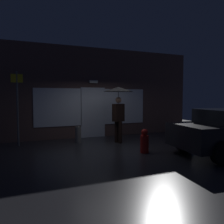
{
  "coord_description": "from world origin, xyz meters",
  "views": [
    {
      "loc": [
        -2.96,
        -7.31,
        1.76
      ],
      "look_at": [
        0.27,
        0.6,
        1.21
      ],
      "focal_mm": 35.91,
      "sensor_mm": 36.0,
      "label": 1
    }
  ],
  "objects_px": {
    "street_sign_post": "(17,104)",
    "sidewalk_bollard": "(78,135)",
    "person_with_umbrella": "(118,99)",
    "fire_hydrant": "(144,142)"
  },
  "relations": [
    {
      "from": "street_sign_post",
      "to": "sidewalk_bollard",
      "type": "height_order",
      "value": "street_sign_post"
    },
    {
      "from": "sidewalk_bollard",
      "to": "fire_hydrant",
      "type": "xyz_separation_m",
      "value": [
        1.58,
        -2.35,
        0.04
      ]
    },
    {
      "from": "fire_hydrant",
      "to": "sidewalk_bollard",
      "type": "bearing_deg",
      "value": 124.01
    },
    {
      "from": "street_sign_post",
      "to": "person_with_umbrella",
      "type": "bearing_deg",
      "value": -12.59
    },
    {
      "from": "person_with_umbrella",
      "to": "fire_hydrant",
      "type": "xyz_separation_m",
      "value": [
        0.13,
        -1.77,
        -1.35
      ]
    },
    {
      "from": "person_with_umbrella",
      "to": "street_sign_post",
      "type": "relative_size",
      "value": 0.8
    },
    {
      "from": "person_with_umbrella",
      "to": "fire_hydrant",
      "type": "height_order",
      "value": "person_with_umbrella"
    },
    {
      "from": "person_with_umbrella",
      "to": "street_sign_post",
      "type": "bearing_deg",
      "value": 145.56
    },
    {
      "from": "street_sign_post",
      "to": "sidewalk_bollard",
      "type": "relative_size",
      "value": 4.31
    },
    {
      "from": "sidewalk_bollard",
      "to": "fire_hydrant",
      "type": "distance_m",
      "value": 2.83
    }
  ]
}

